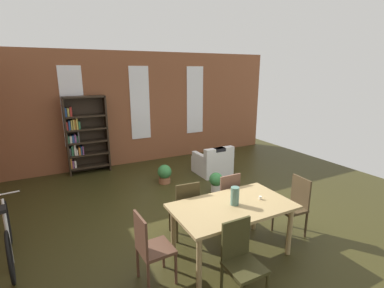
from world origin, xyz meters
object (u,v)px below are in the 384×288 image
at_px(dining_chair_head_right, 294,204).
at_px(dining_chair_far_left, 185,207).
at_px(bicycle_second, 9,237).
at_px(dining_chair_head_left, 150,246).
at_px(vase_on_table, 235,196).
at_px(bookshelf_tall, 84,135).
at_px(potted_plant_by_shelf, 165,174).
at_px(armchair_white, 213,163).
at_px(dining_table, 232,211).
at_px(potted_plant_corner, 216,181).
at_px(dining_chair_far_right, 226,197).
at_px(dining_chair_near_left, 241,259).

xyz_separation_m(dining_chair_head_right, dining_chair_far_left, (-1.59, 0.71, 0.00)).
height_order(dining_chair_far_left, bicycle_second, dining_chair_far_left).
bearing_deg(dining_chair_head_left, vase_on_table, 0.19).
relative_size(bookshelf_tall, bicycle_second, 1.17).
bearing_deg(potted_plant_by_shelf, bookshelf_tall, 133.11).
height_order(vase_on_table, armchair_white, vase_on_table).
distance_m(dining_table, bookshelf_tall, 4.78).
bearing_deg(dining_chair_far_left, potted_plant_corner, 42.24).
distance_m(dining_chair_far_right, potted_plant_by_shelf, 2.27).
xyz_separation_m(dining_chair_near_left, bookshelf_tall, (-0.97, 5.28, 0.48)).
bearing_deg(armchair_white, dining_chair_head_left, -132.69).
relative_size(dining_table, dining_chair_far_left, 1.76).
bearing_deg(bookshelf_tall, dining_chair_head_right, -60.78).
xyz_separation_m(vase_on_table, dining_chair_head_right, (1.18, -0.00, -0.39)).
relative_size(dining_chair_head_right, dining_chair_far_right, 1.00).
xyz_separation_m(dining_chair_near_left, armchair_white, (1.89, 3.65, -0.23)).
bearing_deg(dining_chair_near_left, potted_plant_by_shelf, 81.44).
bearing_deg(dining_chair_head_right, bookshelf_tall, 119.22).
distance_m(dining_chair_near_left, bicycle_second, 3.20).
height_order(dining_chair_near_left, potted_plant_by_shelf, dining_chair_near_left).
height_order(dining_chair_head_left, dining_chair_head_right, same).
relative_size(vase_on_table, dining_chair_head_left, 0.27).
distance_m(vase_on_table, dining_chair_head_right, 1.24).
xyz_separation_m(bicycle_second, potted_plant_corner, (3.76, 0.56, -0.09)).
xyz_separation_m(dining_chair_head_left, dining_chair_head_right, (2.42, -0.00, 0.00)).
height_order(vase_on_table, potted_plant_by_shelf, vase_on_table).
relative_size(dining_table, dining_chair_head_left, 1.76).
distance_m(dining_chair_far_left, potted_plant_by_shelf, 2.32).
bearing_deg(dining_chair_head_right, dining_chair_far_left, 155.97).
relative_size(dining_chair_head_left, dining_chair_far_right, 1.00).
bearing_deg(potted_plant_by_shelf, dining_table, -93.37).
height_order(dining_table, dining_chair_head_left, dining_chair_head_left).
height_order(dining_chair_near_left, bookshelf_tall, bookshelf_tall).
bearing_deg(potted_plant_corner, dining_chair_head_left, -138.36).
bearing_deg(dining_table, dining_chair_head_left, -179.81).
distance_m(dining_table, armchair_white, 3.34).
bearing_deg(dining_chair_near_left, dining_chair_head_right, 23.83).
bearing_deg(potted_plant_corner, dining_chair_near_left, -116.92).
relative_size(vase_on_table, potted_plant_corner, 0.57).
distance_m(armchair_white, bicycle_second, 4.60).
height_order(dining_chair_near_left, armchair_white, dining_chair_near_left).
bearing_deg(bookshelf_tall, armchair_white, -29.50).
height_order(vase_on_table, bookshelf_tall, bookshelf_tall).
bearing_deg(dining_table, dining_chair_far_left, 118.51).
bearing_deg(vase_on_table, dining_table, 180.00).
height_order(dining_chair_head_left, dining_chair_far_left, same).
xyz_separation_m(dining_chair_far_right, bicycle_second, (-3.18, 0.66, -0.17)).
xyz_separation_m(bicycle_second, potted_plant_by_shelf, (2.98, 1.58, -0.11)).
bearing_deg(vase_on_table, potted_plant_corner, 64.30).
relative_size(armchair_white, bicycle_second, 0.48).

